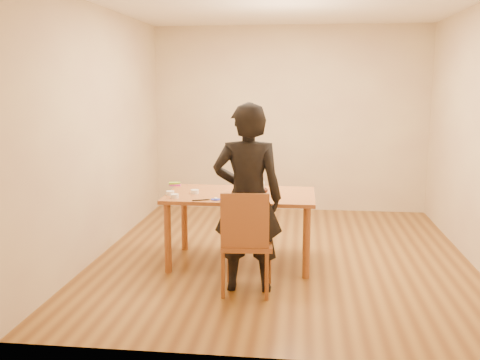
# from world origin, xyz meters

# --- Properties ---
(room_shell) EXTENTS (4.00, 4.50, 2.70)m
(room_shell) POSITION_xyz_m (0.00, 0.34, 1.35)
(room_shell) COLOR brown
(room_shell) RESTS_ON ground
(dining_table) EXTENTS (1.53, 0.91, 0.04)m
(dining_table) POSITION_xyz_m (-0.43, -0.28, 0.73)
(dining_table) COLOR brown
(dining_table) RESTS_ON floor
(dining_chair) EXTENTS (0.49, 0.49, 0.04)m
(dining_chair) POSITION_xyz_m (-0.28, -1.05, 0.45)
(dining_chair) COLOR brown
(dining_chair) RESTS_ON floor
(cake_plate) EXTENTS (0.30, 0.30, 0.02)m
(cake_plate) POSITION_xyz_m (-0.30, -0.15, 0.76)
(cake_plate) COLOR #B9110C
(cake_plate) RESTS_ON dining_table
(cake) EXTENTS (0.23, 0.23, 0.07)m
(cake) POSITION_xyz_m (-0.30, -0.15, 0.81)
(cake) COLOR white
(cake) RESTS_ON cake_plate
(frosting_dome) EXTENTS (0.23, 0.23, 0.03)m
(frosting_dome) POSITION_xyz_m (-0.30, -0.15, 0.86)
(frosting_dome) COLOR white
(frosting_dome) RESTS_ON cake
(frosting_tub) EXTENTS (0.08, 0.08, 0.07)m
(frosting_tub) POSITION_xyz_m (-0.51, -0.68, 0.79)
(frosting_tub) COLOR white
(frosting_tub) RESTS_ON dining_table
(frosting_lid) EXTENTS (0.09, 0.09, 0.01)m
(frosting_lid) POSITION_xyz_m (-0.64, -0.61, 0.75)
(frosting_lid) COLOR #1A27AB
(frosting_lid) RESTS_ON dining_table
(frosting_dollop) EXTENTS (0.04, 0.04, 0.02)m
(frosting_dollop) POSITION_xyz_m (-0.64, -0.61, 0.77)
(frosting_dollop) COLOR white
(frosting_dollop) RESTS_ON frosting_lid
(ramekin_green) EXTENTS (0.08, 0.08, 0.04)m
(ramekin_green) POSITION_xyz_m (-1.06, -0.57, 0.77)
(ramekin_green) COLOR white
(ramekin_green) RESTS_ON dining_table
(ramekin_yellow) EXTENTS (0.08, 0.08, 0.04)m
(ramekin_yellow) POSITION_xyz_m (-0.90, -0.34, 0.77)
(ramekin_yellow) COLOR white
(ramekin_yellow) RESTS_ON dining_table
(ramekin_multi) EXTENTS (0.09, 0.09, 0.04)m
(ramekin_multi) POSITION_xyz_m (-1.14, -0.44, 0.77)
(ramekin_multi) COLOR white
(ramekin_multi) RESTS_ON dining_table
(candy_box_pink) EXTENTS (0.12, 0.07, 0.02)m
(candy_box_pink) POSITION_xyz_m (-1.20, 0.06, 0.76)
(candy_box_pink) COLOR #EF38AE
(candy_box_pink) RESTS_ON dining_table
(candy_box_green) EXTENTS (0.14, 0.09, 0.02)m
(candy_box_green) POSITION_xyz_m (-1.21, 0.07, 0.78)
(candy_box_green) COLOR green
(candy_box_green) RESTS_ON candy_box_pink
(spatula) EXTENTS (0.17, 0.08, 0.01)m
(spatula) POSITION_xyz_m (-0.77, -0.66, 0.75)
(spatula) COLOR black
(spatula) RESTS_ON dining_table
(person) EXTENTS (0.65, 0.44, 1.72)m
(person) POSITION_xyz_m (-0.28, -1.01, 0.86)
(person) COLOR black
(person) RESTS_ON floor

